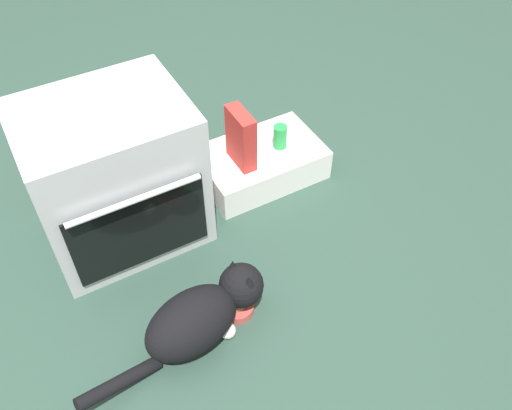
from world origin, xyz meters
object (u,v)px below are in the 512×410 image
(oven, at_px, (115,176))
(soda_can, at_px, (280,137))
(cat, at_px, (201,316))
(cereal_box, at_px, (241,138))
(pantry_cabinet, at_px, (261,163))
(food_bowl, at_px, (237,306))

(oven, bearing_deg, soda_can, -0.42)
(cat, distance_m, cereal_box, 0.85)
(soda_can, bearing_deg, cereal_box, -178.76)
(cereal_box, bearing_deg, cat, -128.72)
(pantry_cabinet, bearing_deg, cereal_box, -169.05)
(oven, height_order, pantry_cabinet, oven)
(oven, distance_m, cereal_box, 0.59)
(soda_can, bearing_deg, oven, 179.58)
(food_bowl, bearing_deg, cereal_box, 60.06)
(oven, xyz_separation_m, cereal_box, (0.59, -0.01, -0.03))
(oven, distance_m, cat, 0.69)
(oven, height_order, food_bowl, oven)
(oven, distance_m, pantry_cabinet, 0.75)
(cereal_box, bearing_deg, oven, 178.98)
(oven, distance_m, soda_can, 0.81)
(oven, relative_size, soda_can, 5.56)
(food_bowl, bearing_deg, oven, 110.24)
(food_bowl, height_order, soda_can, soda_can)
(oven, height_order, cat, oven)
(soda_can, distance_m, cereal_box, 0.23)
(pantry_cabinet, height_order, cereal_box, cereal_box)
(cereal_box, bearing_deg, food_bowl, -119.94)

